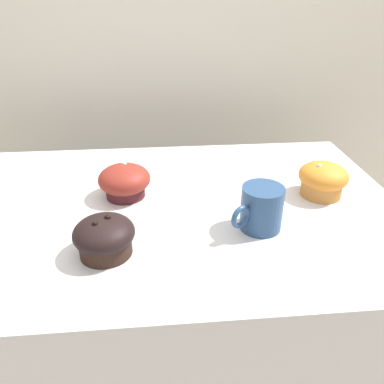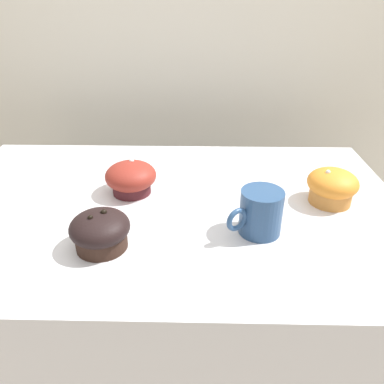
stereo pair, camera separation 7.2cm
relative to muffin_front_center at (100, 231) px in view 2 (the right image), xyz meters
The scene contains 6 objects.
wall_back 0.76m from the muffin_front_center, 82.40° to the left, with size 3.20×0.10×1.80m, color beige.
display_counter 0.52m from the muffin_front_center, 56.78° to the left, with size 1.00×0.64×0.91m, color silver.
muffin_front_center is the anchor object (origin of this frame).
muffin_back_left 0.48m from the muffin_front_center, 20.33° to the left, with size 0.10×0.10×0.08m.
muffin_back_right 0.20m from the muffin_front_center, 84.15° to the left, with size 0.11×0.11×0.08m.
coffee_cup 0.29m from the muffin_front_center, 10.48° to the left, with size 0.11×0.09×0.09m.
Camera 2 is at (0.07, -0.68, 1.31)m, focal length 35.00 mm.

